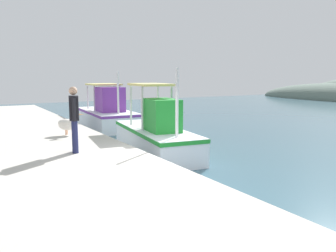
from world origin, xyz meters
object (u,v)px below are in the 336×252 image
(fishing_boat_second, at_px, (156,135))
(fisherman_standing, at_px, (74,116))
(fishing_boat_nearest, at_px, (107,114))
(pelican, at_px, (67,124))

(fishing_boat_second, xyz_separation_m, fisherman_standing, (1.81, -3.44, 1.08))
(fishing_boat_nearest, distance_m, pelican, 6.93)
(fisherman_standing, bearing_deg, fishing_boat_nearest, 154.44)
(pelican, height_order, fisherman_standing, fisherman_standing)
(fishing_boat_nearest, distance_m, fisherman_standing, 9.69)
(fishing_boat_nearest, height_order, pelican, fishing_boat_nearest)
(pelican, bearing_deg, fisherman_standing, -10.36)
(pelican, relative_size, fisherman_standing, 0.52)
(fishing_boat_second, distance_m, pelican, 3.13)
(fishing_boat_second, xyz_separation_m, pelican, (-1.01, -2.92, 0.50))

